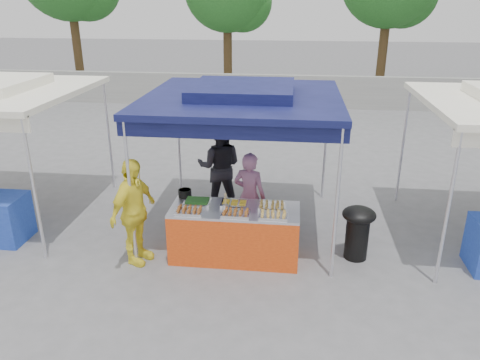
# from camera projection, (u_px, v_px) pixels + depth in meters

# --- Properties ---
(ground_plane) EXTENTS (80.00, 80.00, 0.00)m
(ground_plane) POSITION_uv_depth(u_px,v_px,m) (236.00, 253.00, 7.62)
(ground_plane) COLOR slate
(back_wall) EXTENTS (40.00, 0.25, 1.20)m
(back_wall) POSITION_uv_depth(u_px,v_px,m) (272.00, 91.00, 17.57)
(back_wall) COLOR gray
(back_wall) RESTS_ON ground_plane
(main_canopy) EXTENTS (3.20, 3.20, 2.57)m
(main_canopy) POSITION_uv_depth(u_px,v_px,m) (243.00, 97.00, 7.65)
(main_canopy) COLOR silver
(main_canopy) RESTS_ON ground_plane
(vendor_table) EXTENTS (2.00, 0.80, 0.85)m
(vendor_table) POSITION_uv_depth(u_px,v_px,m) (235.00, 233.00, 7.37)
(vendor_table) COLOR #DF4714
(vendor_table) RESTS_ON ground_plane
(food_tray_fl) EXTENTS (0.42, 0.30, 0.07)m
(food_tray_fl) POSITION_uv_depth(u_px,v_px,m) (190.00, 211.00, 7.05)
(food_tray_fl) COLOR white
(food_tray_fl) RESTS_ON vendor_table
(food_tray_fm) EXTENTS (0.42, 0.30, 0.07)m
(food_tray_fm) POSITION_uv_depth(u_px,v_px,m) (236.00, 213.00, 6.98)
(food_tray_fm) COLOR white
(food_tray_fm) RESTS_ON vendor_table
(food_tray_fr) EXTENTS (0.42, 0.30, 0.07)m
(food_tray_fr) POSITION_uv_depth(u_px,v_px,m) (273.00, 215.00, 6.92)
(food_tray_fr) COLOR white
(food_tray_fr) RESTS_ON vendor_table
(food_tray_bl) EXTENTS (0.42, 0.30, 0.07)m
(food_tray_bl) POSITION_uv_depth(u_px,v_px,m) (197.00, 202.00, 7.37)
(food_tray_bl) COLOR white
(food_tray_bl) RESTS_ON vendor_table
(food_tray_bm) EXTENTS (0.42, 0.30, 0.07)m
(food_tray_bm) POSITION_uv_depth(u_px,v_px,m) (235.00, 203.00, 7.31)
(food_tray_bm) COLOR white
(food_tray_bm) RESTS_ON vendor_table
(food_tray_br) EXTENTS (0.42, 0.30, 0.07)m
(food_tray_br) POSITION_uv_depth(u_px,v_px,m) (272.00, 206.00, 7.22)
(food_tray_br) COLOR white
(food_tray_br) RESTS_ON vendor_table
(cooking_pot) EXTENTS (0.21, 0.21, 0.12)m
(cooking_pot) POSITION_uv_depth(u_px,v_px,m) (185.00, 193.00, 7.62)
(cooking_pot) COLOR black
(cooking_pot) RESTS_ON vendor_table
(skewer_cup) EXTENTS (0.09, 0.09, 0.11)m
(skewer_cup) POSITION_uv_depth(u_px,v_px,m) (225.00, 208.00, 7.10)
(skewer_cup) COLOR silver
(skewer_cup) RESTS_ON vendor_table
(wok_burner) EXTENTS (0.52, 0.52, 0.88)m
(wok_burner) POSITION_uv_depth(u_px,v_px,m) (358.00, 228.00, 7.32)
(wok_burner) COLOR black
(wok_burner) RESTS_ON ground_plane
(crate_left) EXTENTS (0.45, 0.32, 0.27)m
(crate_left) POSITION_uv_depth(u_px,v_px,m) (216.00, 230.00, 8.09)
(crate_left) COLOR #1730BB
(crate_left) RESTS_ON ground_plane
(crate_right) EXTENTS (0.45, 0.31, 0.27)m
(crate_right) POSITION_uv_depth(u_px,v_px,m) (259.00, 234.00, 7.96)
(crate_right) COLOR #1730BB
(crate_right) RESTS_ON ground_plane
(crate_stacked) EXTENTS (0.43, 0.30, 0.26)m
(crate_stacked) POSITION_uv_depth(u_px,v_px,m) (259.00, 220.00, 7.86)
(crate_stacked) COLOR #1730BB
(crate_stacked) RESTS_ON crate_right
(vendor_woman) EXTENTS (0.64, 0.51, 1.53)m
(vendor_woman) POSITION_uv_depth(u_px,v_px,m) (250.00, 196.00, 7.88)
(vendor_woman) COLOR #9E648C
(vendor_woman) RESTS_ON ground_plane
(helper_man) EXTENTS (0.88, 0.70, 1.78)m
(helper_man) POSITION_uv_depth(u_px,v_px,m) (220.00, 167.00, 8.88)
(helper_man) COLOR #222228
(helper_man) RESTS_ON ground_plane
(customer_person) EXTENTS (0.72, 1.08, 1.70)m
(customer_person) POSITION_uv_depth(u_px,v_px,m) (134.00, 212.00, 7.09)
(customer_person) COLOR #FFED38
(customer_person) RESTS_ON ground_plane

